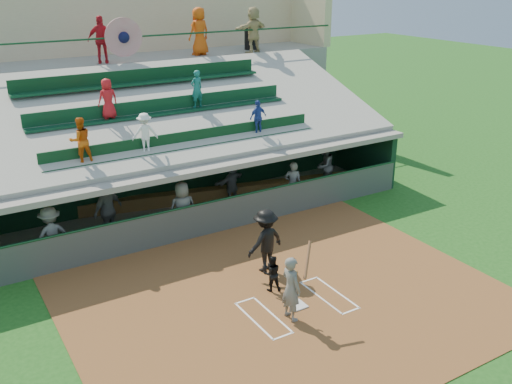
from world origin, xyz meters
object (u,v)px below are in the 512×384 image
batter_at_plate (291,288)px  trash_bin (251,39)px  home_plate (297,305)px  catcher (272,273)px

batter_at_plate → trash_bin: 15.66m
home_plate → batter_at_plate: 1.01m
batter_at_plate → trash_bin: (6.87, 13.43, 4.22)m
catcher → batter_at_plate: bearing=98.0°
batter_at_plate → trash_bin: trash_bin is taller
trash_bin → catcher: bearing=-118.5°
batter_at_plate → catcher: bearing=77.0°
home_plate → batter_at_plate: size_ratio=0.22×
trash_bin → home_plate: bearing=-116.2°
home_plate → catcher: catcher is taller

